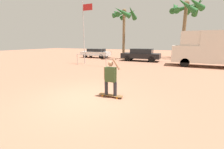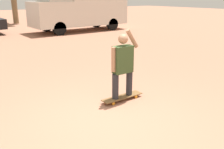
# 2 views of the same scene
# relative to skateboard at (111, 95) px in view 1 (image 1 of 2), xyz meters

# --- Properties ---
(ground_plane) EXTENTS (80.00, 80.00, 0.00)m
(ground_plane) POSITION_rel_skateboard_xyz_m (-0.80, -0.64, -0.07)
(ground_plane) COLOR #A36B51
(skateboard) EXTENTS (1.00, 0.24, 0.08)m
(skateboard) POSITION_rel_skateboard_xyz_m (0.00, 0.00, 0.00)
(skateboard) COLOR brown
(skateboard) RESTS_ON ground_plane
(person_skateboarder) EXTENTS (0.71, 0.22, 1.50)m
(person_skateboarder) POSITION_rel_skateboard_xyz_m (-0.00, 0.00, 0.79)
(person_skateboarder) COLOR #28282D
(person_skateboarder) RESTS_ON skateboard
(camper_van) EXTENTS (6.22, 2.26, 3.16)m
(camper_van) POSITION_rel_skateboard_xyz_m (5.08, 10.69, 1.64)
(camper_van) COLOR black
(camper_van) RESTS_ON ground_plane
(parked_car_black) EXTENTS (4.45, 1.83, 1.46)m
(parked_car_black) POSITION_rel_skateboard_xyz_m (-1.63, 12.42, 0.71)
(parked_car_black) COLOR black
(parked_car_black) RESTS_ON ground_plane
(parked_car_white) EXTENTS (4.18, 1.72, 1.29)m
(parked_car_white) POSITION_rel_skateboard_xyz_m (-8.51, 13.70, 0.63)
(parked_car_white) COLOR black
(parked_car_white) RESTS_ON ground_plane
(palm_tree_near_van) EXTENTS (4.27, 4.44, 7.79)m
(palm_tree_near_van) POSITION_rel_skateboard_xyz_m (2.92, 17.82, 6.37)
(palm_tree_near_van) COLOR brown
(palm_tree_near_van) RESTS_ON ground_plane
(palm_tree_center_background) EXTENTS (3.27, 3.52, 6.56)m
(palm_tree_center_background) POSITION_rel_skateboard_xyz_m (-4.38, 13.84, 5.35)
(palm_tree_center_background) COLOR brown
(palm_tree_center_background) RESTS_ON ground_plane
(flagpole) EXTENTS (1.13, 0.12, 6.02)m
(flagpole) POSITION_rel_skateboard_xyz_m (-6.36, 7.81, 3.45)
(flagpole) COLOR #B7B7BC
(flagpole) RESTS_ON ground_plane
(plaza_railing_segment) EXTENTS (3.21, 0.05, 1.08)m
(plaza_railing_segment) POSITION_rel_skateboard_xyz_m (-5.15, 6.89, 0.80)
(plaza_railing_segment) COLOR #99999E
(plaza_railing_segment) RESTS_ON ground_plane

